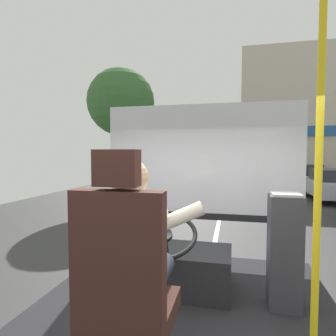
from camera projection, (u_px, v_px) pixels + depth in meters
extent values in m
cube|color=#353535|center=(221.00, 210.00, 10.73)|extent=(18.00, 44.00, 0.05)
cube|color=silver|center=(221.00, 209.00, 10.73)|extent=(0.12, 39.60, 0.00)
cube|color=black|center=(176.00, 334.00, 2.12)|extent=(2.60, 3.20, 0.06)
cube|color=#381E19|center=(132.00, 312.00, 1.60)|extent=(0.48, 0.48, 0.12)
cube|color=#381E19|center=(118.00, 256.00, 1.40)|extent=(0.48, 0.10, 0.66)
cube|color=#381E19|center=(117.00, 168.00, 1.37)|extent=(0.22, 0.10, 0.18)
cylinder|color=#282833|center=(154.00, 278.00, 1.73)|extent=(0.15, 0.50, 0.15)
cylinder|color=#282833|center=(126.00, 275.00, 1.77)|extent=(0.15, 0.50, 0.15)
cylinder|color=silver|center=(129.00, 251.00, 1.55)|extent=(0.35, 0.35, 0.61)
cube|color=black|center=(140.00, 229.00, 1.73)|extent=(0.06, 0.01, 0.38)
sphere|color=tan|center=(129.00, 178.00, 1.53)|extent=(0.22, 0.22, 0.22)
cylinder|color=silver|center=(160.00, 225.00, 1.78)|extent=(0.57, 0.21, 0.31)
cylinder|color=silver|center=(127.00, 223.00, 1.83)|extent=(0.57, 0.21, 0.31)
cube|color=black|center=(173.00, 268.00, 2.75)|extent=(1.10, 0.56, 0.40)
cylinder|color=black|center=(165.00, 252.00, 2.39)|extent=(0.07, 0.22, 0.36)
torus|color=black|center=(163.00, 235.00, 2.30)|extent=(0.57, 0.53, 0.27)
cylinder|color=black|center=(163.00, 235.00, 2.30)|extent=(0.16, 0.16, 0.09)
cylinder|color=yellow|center=(318.00, 184.00, 1.68)|extent=(0.04, 0.04, 2.28)
cube|color=#333338|center=(284.00, 252.00, 2.40)|extent=(0.26, 0.26, 0.97)
cube|color=#9E9993|center=(286.00, 194.00, 2.38)|extent=(0.24, 0.23, 0.02)
cube|color=silver|center=(201.00, 159.00, 3.62)|extent=(2.50, 0.01, 1.40)
cube|color=black|center=(201.00, 216.00, 3.67)|extent=(2.50, 0.08, 0.08)
cylinder|color=#4C3828|center=(122.00, 164.00, 11.89)|extent=(0.34, 0.34, 3.37)
sphere|color=#335F2D|center=(121.00, 102.00, 11.75)|extent=(2.79, 2.79, 2.79)
cube|color=#BCB29E|center=(326.00, 120.00, 19.46)|extent=(11.52, 5.68, 8.86)
cube|color=silver|center=(331.00, 187.00, 12.79)|extent=(1.86, 3.88, 0.66)
cube|color=#282D33|center=(333.00, 175.00, 12.53)|extent=(1.52, 2.14, 0.50)
cylinder|color=black|center=(303.00, 190.00, 14.18)|extent=(0.14, 0.54, 0.54)
cylinder|color=black|center=(317.00, 198.00, 11.84)|extent=(0.14, 0.54, 0.54)
cube|color=black|center=(305.00, 177.00, 18.10)|extent=(1.73, 4.34, 0.66)
cube|color=#282D33|center=(306.00, 168.00, 17.81)|extent=(1.42, 2.39, 0.50)
cylinder|color=black|center=(313.00, 180.00, 19.24)|extent=(0.14, 0.54, 0.54)
cylinder|color=black|center=(287.00, 180.00, 19.61)|extent=(0.14, 0.54, 0.54)
cylinder|color=black|center=(325.00, 185.00, 16.62)|extent=(0.14, 0.54, 0.54)
cylinder|color=black|center=(295.00, 184.00, 16.99)|extent=(0.14, 0.54, 0.54)
cube|color=#195633|center=(292.00, 172.00, 23.62)|extent=(1.93, 4.49, 0.62)
cube|color=#282D33|center=(293.00, 165.00, 23.33)|extent=(1.58, 2.47, 0.47)
cylinder|color=black|center=(300.00, 174.00, 24.79)|extent=(0.14, 0.51, 0.51)
cylinder|color=black|center=(278.00, 174.00, 25.20)|extent=(0.14, 0.51, 0.51)
cylinder|color=black|center=(308.00, 177.00, 22.08)|extent=(0.14, 0.51, 0.51)
cylinder|color=black|center=(283.00, 176.00, 22.49)|extent=(0.14, 0.51, 0.51)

